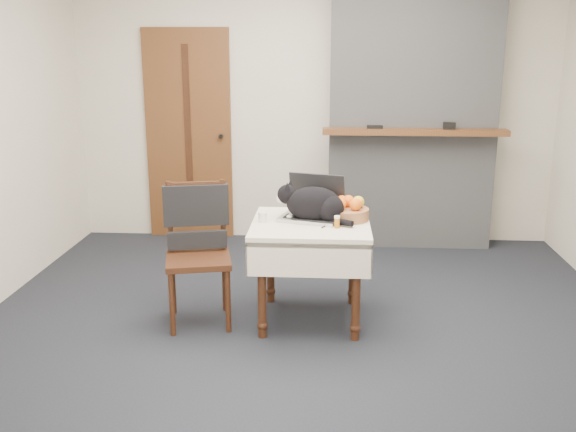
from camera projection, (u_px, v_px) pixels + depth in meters
The scene contains 12 objects.
ground at pixel (304, 320), 4.44m from camera, with size 4.50×4.50×0.00m, color black.
room_shell at pixel (309, 57), 4.43m from camera, with size 4.52×4.01×2.61m.
door at pixel (189, 135), 6.16m from camera, with size 0.82×0.10×2.00m.
chimney at pixel (412, 107), 5.82m from camera, with size 1.62×0.48×2.60m.
side_table at pixel (311, 238), 4.30m from camera, with size 0.78×0.78×0.70m.
laptop at pixel (313, 207), 4.36m from camera, with size 0.47×0.43×0.29m.
cat at pixel (315, 204), 4.27m from camera, with size 0.52×0.32×0.27m.
cream_jar at pixel (262, 217), 4.26m from camera, with size 0.06×0.06×0.07m, color silver.
pill_bottle at pixel (337, 222), 4.12m from camera, with size 0.04×0.04×0.08m.
fruit_basket at pixel (348, 210), 4.31m from camera, with size 0.28×0.28×0.16m.
desk_clutter at pixel (333, 222), 4.26m from camera, with size 0.14×0.02×0.01m, color black.
chair at pixel (197, 233), 4.34m from camera, with size 0.51×0.51×0.96m.
Camera 1 is at (0.16, -4.10, 1.84)m, focal length 40.00 mm.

